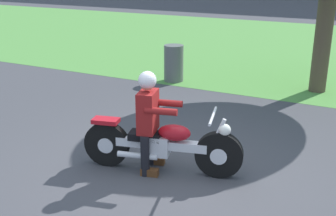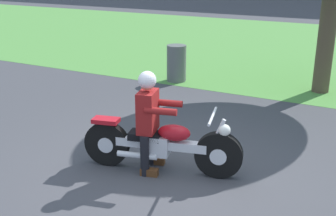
{
  "view_description": "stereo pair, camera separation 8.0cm",
  "coord_description": "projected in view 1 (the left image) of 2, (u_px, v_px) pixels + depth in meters",
  "views": [
    {
      "loc": [
        2.37,
        -4.58,
        2.73
      ],
      "look_at": [
        -0.07,
        0.25,
        0.85
      ],
      "focal_mm": 45.17,
      "sensor_mm": 36.0,
      "label": 1
    },
    {
      "loc": [
        2.44,
        -4.54,
        2.73
      ],
      "look_at": [
        -0.07,
        0.25,
        0.85
      ],
      "focal_mm": 45.17,
      "sensor_mm": 36.0,
      "label": 2
    }
  ],
  "objects": [
    {
      "name": "motorcycle_lead",
      "position": [
        162.0,
        145.0,
        5.7
      ],
      "size": [
        2.17,
        0.82,
        0.88
      ],
      "rotation": [
        0.0,
        0.0,
        0.24
      ],
      "color": "black",
      "rests_on": "ground"
    },
    {
      "name": "trash_can",
      "position": [
        174.0,
        63.0,
        10.05
      ],
      "size": [
        0.46,
        0.46,
        0.87
      ],
      "primitive_type": "cylinder",
      "color": "#595E5B",
      "rests_on": "ground"
    },
    {
      "name": "grass_verge",
      "position": [
        300.0,
        48.0,
        14.09
      ],
      "size": [
        60.0,
        12.0,
        0.01
      ],
      "primitive_type": "cube",
      "color": "#549342",
      "rests_on": "ground"
    },
    {
      "name": "ground",
      "position": [
        164.0,
        173.0,
        5.77
      ],
      "size": [
        120.0,
        120.0,
        0.0
      ],
      "primitive_type": "plane",
      "color": "#424247"
    },
    {
      "name": "rider_lead",
      "position": [
        149.0,
        114.0,
        5.6
      ],
      "size": [
        0.62,
        0.55,
        1.4
      ],
      "rotation": [
        0.0,
        0.0,
        0.24
      ],
      "color": "black",
      "rests_on": "ground"
    }
  ]
}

